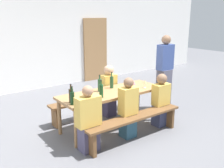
# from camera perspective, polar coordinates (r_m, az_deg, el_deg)

# --- Properties ---
(ground_plane) EXTENTS (24.00, 24.00, 0.00)m
(ground_plane) POSITION_cam_1_polar(r_m,az_deg,el_deg) (5.33, 0.00, -9.39)
(ground_plane) COLOR slate
(back_wall) EXTENTS (14.00, 0.20, 3.20)m
(back_wall) POSITION_cam_1_polar(r_m,az_deg,el_deg) (8.10, -15.89, 10.24)
(back_wall) COLOR white
(back_wall) RESTS_ON ground
(wooden_door) EXTENTS (0.90, 0.06, 2.10)m
(wooden_door) POSITION_cam_1_polar(r_m,az_deg,el_deg) (8.90, -3.67, 7.60)
(wooden_door) COLOR #9E7247
(wooden_door) RESTS_ON ground
(tasting_table) EXTENTS (2.15, 0.76, 0.75)m
(tasting_table) POSITION_cam_1_polar(r_m,az_deg,el_deg) (5.09, 0.00, -2.49)
(tasting_table) COLOR #9E7247
(tasting_table) RESTS_ON ground
(bench_near) EXTENTS (2.05, 0.30, 0.45)m
(bench_near) POSITION_cam_1_polar(r_m,az_deg,el_deg) (4.70, 5.00, -8.14)
(bench_near) COLOR brown
(bench_near) RESTS_ON ground
(bench_far) EXTENTS (2.05, 0.30, 0.45)m
(bench_far) POSITION_cam_1_polar(r_m,az_deg,el_deg) (5.72, -4.08, -3.83)
(bench_far) COLOR brown
(bench_far) RESTS_ON ground
(wine_bottle_0) EXTENTS (0.07, 0.07, 0.32)m
(wine_bottle_0) POSITION_cam_1_polar(r_m,az_deg,el_deg) (4.34, -8.78, -3.06)
(wine_bottle_0) COLOR #143319
(wine_bottle_0) RESTS_ON tasting_table
(wine_bottle_1) EXTENTS (0.07, 0.07, 0.33)m
(wine_bottle_1) POSITION_cam_1_polar(r_m,az_deg,el_deg) (5.26, -0.07, 0.44)
(wine_bottle_1) COLOR #234C2D
(wine_bottle_1) RESTS_ON tasting_table
(wine_bottle_2) EXTENTS (0.08, 0.08, 0.33)m
(wine_bottle_2) POSITION_cam_1_polar(r_m,az_deg,el_deg) (4.44, -9.05, -2.54)
(wine_bottle_2) COLOR #332814
(wine_bottle_2) RESTS_ON tasting_table
(wine_bottle_3) EXTENTS (0.08, 0.08, 0.34)m
(wine_bottle_3) POSITION_cam_1_polar(r_m,az_deg,el_deg) (5.03, -2.73, -0.21)
(wine_bottle_3) COLOR #234C2D
(wine_bottle_3) RESTS_ON tasting_table
(wine_bottle_4) EXTENTS (0.07, 0.07, 0.32)m
(wine_bottle_4) POSITION_cam_1_polar(r_m,az_deg,el_deg) (4.67, -2.40, -1.48)
(wine_bottle_4) COLOR #194723
(wine_bottle_4) RESTS_ON tasting_table
(wine_glass_0) EXTENTS (0.07, 0.07, 0.16)m
(wine_glass_0) POSITION_cam_1_polar(r_m,az_deg,el_deg) (5.22, 4.87, 0.16)
(wine_glass_0) COLOR silver
(wine_glass_0) RESTS_ON tasting_table
(wine_glass_1) EXTENTS (0.06, 0.06, 0.17)m
(wine_glass_1) POSITION_cam_1_polar(r_m,az_deg,el_deg) (5.32, 7.29, 0.44)
(wine_glass_1) COLOR silver
(wine_glass_1) RESTS_ON tasting_table
(wine_glass_2) EXTENTS (0.06, 0.06, 0.16)m
(wine_glass_2) POSITION_cam_1_polar(r_m,az_deg,el_deg) (5.09, 4.57, -0.26)
(wine_glass_2) COLOR silver
(wine_glass_2) RESTS_ON tasting_table
(seated_guest_near_0) EXTENTS (0.41, 0.24, 1.13)m
(seated_guest_near_0) POSITION_cam_1_polar(r_m,az_deg,el_deg) (4.26, -5.25, -8.18)
(seated_guest_near_0) COLOR #4B4664
(seated_guest_near_0) RESTS_ON ground
(seated_guest_near_1) EXTENTS (0.33, 0.24, 1.14)m
(seated_guest_near_1) POSITION_cam_1_polar(r_m,az_deg,el_deg) (4.72, 3.59, -5.61)
(seated_guest_near_1) COLOR #294F65
(seated_guest_near_1) RESTS_ON ground
(seated_guest_near_2) EXTENTS (0.35, 0.24, 1.09)m
(seated_guest_near_2) POSITION_cam_1_polar(r_m,az_deg,el_deg) (5.29, 10.74, -3.74)
(seated_guest_near_2) COLOR #373D5E
(seated_guest_near_2) RESTS_ON ground
(seated_guest_far_0) EXTENTS (0.33, 0.24, 1.16)m
(seated_guest_far_0) POSITION_cam_1_polar(r_m,az_deg,el_deg) (5.70, -0.71, -1.65)
(seated_guest_far_0) COLOR #423C5E
(seated_guest_far_0) RESTS_ON ground
(standing_host) EXTENTS (0.39, 0.24, 1.77)m
(standing_host) POSITION_cam_1_polar(r_m,az_deg,el_deg) (6.14, 11.52, 2.15)
(standing_host) COLOR #575668
(standing_host) RESTS_ON ground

